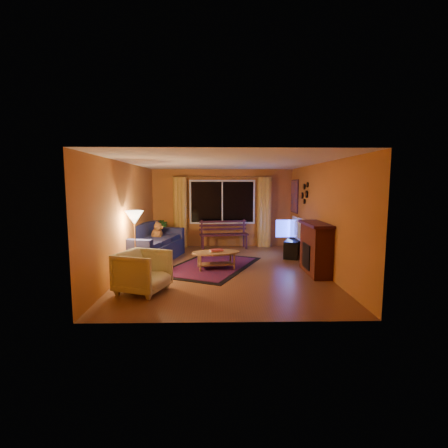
{
  "coord_description": "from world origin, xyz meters",
  "views": [
    {
      "loc": [
        -0.17,
        -7.52,
        1.98
      ],
      "look_at": [
        0.0,
        0.3,
        1.05
      ],
      "focal_mm": 26.0,
      "sensor_mm": 36.0,
      "label": 1
    }
  ],
  "objects_px": {
    "tv_console": "(294,247)",
    "floor_lamp": "(135,243)",
    "sofa": "(152,243)",
    "bench": "(224,242)",
    "armchair": "(143,270)",
    "coffee_table": "(216,260)"
  },
  "relations": [
    {
      "from": "bench",
      "to": "tv_console",
      "type": "bearing_deg",
      "value": -37.24
    },
    {
      "from": "bench",
      "to": "sofa",
      "type": "height_order",
      "value": "sofa"
    },
    {
      "from": "tv_console",
      "to": "floor_lamp",
      "type": "bearing_deg",
      "value": -133.52
    },
    {
      "from": "bench",
      "to": "sofa",
      "type": "bearing_deg",
      "value": -148.61
    },
    {
      "from": "floor_lamp",
      "to": "coffee_table",
      "type": "height_order",
      "value": "floor_lamp"
    },
    {
      "from": "sofa",
      "to": "armchair",
      "type": "bearing_deg",
      "value": -68.57
    },
    {
      "from": "bench",
      "to": "tv_console",
      "type": "height_order",
      "value": "tv_console"
    },
    {
      "from": "bench",
      "to": "floor_lamp",
      "type": "xyz_separation_m",
      "value": [
        -2.05,
        -2.87,
        0.48
      ]
    },
    {
      "from": "armchair",
      "to": "tv_console",
      "type": "xyz_separation_m",
      "value": [
        3.55,
        3.07,
        -0.19
      ]
    },
    {
      "from": "sofa",
      "to": "tv_console",
      "type": "relative_size",
      "value": 2.04
    },
    {
      "from": "floor_lamp",
      "to": "tv_console",
      "type": "distance_m",
      "value": 4.41
    },
    {
      "from": "armchair",
      "to": "tv_console",
      "type": "distance_m",
      "value": 4.69
    },
    {
      "from": "floor_lamp",
      "to": "coffee_table",
      "type": "relative_size",
      "value": 1.24
    },
    {
      "from": "bench",
      "to": "floor_lamp",
      "type": "height_order",
      "value": "floor_lamp"
    },
    {
      "from": "sofa",
      "to": "tv_console",
      "type": "xyz_separation_m",
      "value": [
        3.89,
        0.55,
        -0.23
      ]
    },
    {
      "from": "armchair",
      "to": "sofa",
      "type": "bearing_deg",
      "value": 27.55
    },
    {
      "from": "sofa",
      "to": "coffee_table",
      "type": "relative_size",
      "value": 2.03
    },
    {
      "from": "armchair",
      "to": "floor_lamp",
      "type": "xyz_separation_m",
      "value": [
        -0.45,
        1.26,
        0.28
      ]
    },
    {
      "from": "bench",
      "to": "armchair",
      "type": "bearing_deg",
      "value": -119.61
    },
    {
      "from": "coffee_table",
      "to": "armchair",
      "type": "bearing_deg",
      "value": -129.22
    },
    {
      "from": "sofa",
      "to": "armchair",
      "type": "height_order",
      "value": "sofa"
    },
    {
      "from": "sofa",
      "to": "tv_console",
      "type": "height_order",
      "value": "sofa"
    }
  ]
}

